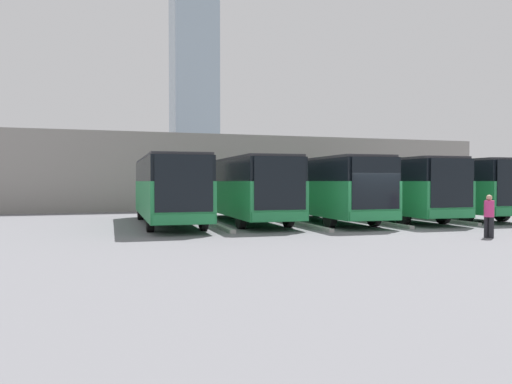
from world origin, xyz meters
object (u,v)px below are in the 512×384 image
object	(u,v)px
bus_0	(442,186)
bus_4	(168,187)
bus_1	(386,187)
bus_2	(322,187)
pedestrian	(489,215)
bus_3	(245,187)

from	to	relation	value
bus_0	bus_4	bearing A→B (deg)	1.36
bus_1	bus_2	world-z (taller)	same
bus_4	pedestrian	distance (m)	14.44
bus_4	pedestrian	xyz separation A→B (m)	(-10.74, 9.61, -0.97)
bus_3	bus_4	world-z (taller)	same
bus_2	pedestrian	world-z (taller)	bus_2
bus_0	bus_2	xyz separation A→B (m)	(8.09, 0.52, 0.00)
bus_0	pedestrian	world-z (taller)	bus_0
pedestrian	bus_1	bearing A→B (deg)	-21.93
bus_1	bus_2	bearing A→B (deg)	4.02
bus_3	bus_1	bearing A→B (deg)	177.19
bus_0	bus_4	world-z (taller)	same
bus_3	pedestrian	size ratio (longest dim) A/B	6.96
pedestrian	bus_4	bearing A→B (deg)	34.92
bus_4	bus_3	bearing A→B (deg)	-175.54
bus_0	bus_3	bearing A→B (deg)	0.33
bus_1	bus_4	bearing A→B (deg)	-0.39
bus_0	bus_3	world-z (taller)	same
pedestrian	bus_2	bearing A→B (deg)	3.10
bus_0	bus_3	distance (m)	12.14
bus_2	bus_3	distance (m)	4.12
bus_1	bus_0	bearing A→B (deg)	-173.39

